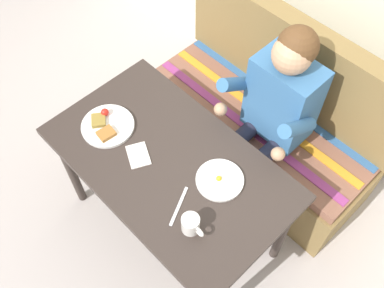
{
  "coord_description": "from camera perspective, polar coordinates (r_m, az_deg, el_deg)",
  "views": [
    {
      "loc": [
        0.87,
        -0.69,
        2.5
      ],
      "look_at": [
        0.0,
        0.15,
        0.72
      ],
      "focal_mm": 41.35,
      "sensor_mm": 36.0,
      "label": 1
    }
  ],
  "objects": [
    {
      "name": "table",
      "position": [
        2.16,
        -2.86,
        -3.37
      ],
      "size": [
        1.2,
        0.7,
        0.73
      ],
      "color": "#332A25",
      "rests_on": "ground"
    },
    {
      "name": "couch",
      "position": [
        2.76,
        9.22,
        2.82
      ],
      "size": [
        1.44,
        0.56,
        1.0
      ],
      "color": "olive",
      "rests_on": "ground"
    },
    {
      "name": "person",
      "position": [
        2.3,
        10.44,
        4.51
      ],
      "size": [
        0.45,
        0.61,
        1.21
      ],
      "color": "#356597",
      "rests_on": "ground"
    },
    {
      "name": "plate_eggs",
      "position": [
        2.03,
        3.6,
        -4.63
      ],
      "size": [
        0.22,
        0.22,
        0.04
      ],
      "color": "white",
      "rests_on": "table"
    },
    {
      "name": "napkin",
      "position": [
        2.12,
        -6.95,
        -1.44
      ],
      "size": [
        0.16,
        0.15,
        0.01
      ],
      "primitive_type": "cube",
      "rotation": [
        0.0,
        0.0,
        -0.46
      ],
      "color": "silver",
      "rests_on": "table"
    },
    {
      "name": "knife",
      "position": [
        1.97,
        -1.71,
        -8.0
      ],
      "size": [
        0.1,
        0.19,
        0.0
      ],
      "primitive_type": "cube",
      "rotation": [
        0.0,
        0.0,
        0.45
      ],
      "color": "silver",
      "rests_on": "table"
    },
    {
      "name": "coffee_mug",
      "position": [
        1.89,
        -0.14,
        -10.3
      ],
      "size": [
        0.12,
        0.08,
        0.09
      ],
      "color": "white",
      "rests_on": "table"
    },
    {
      "name": "ground_plane",
      "position": [
        2.74,
        -2.29,
        -10.32
      ],
      "size": [
        8.0,
        8.0,
        0.0
      ],
      "primitive_type": "plane",
      "color": "#B2A8A4"
    },
    {
      "name": "plate_breakfast",
      "position": [
        2.23,
        -10.93,
        2.32
      ],
      "size": [
        0.26,
        0.26,
        0.05
      ],
      "color": "white",
      "rests_on": "table"
    }
  ]
}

